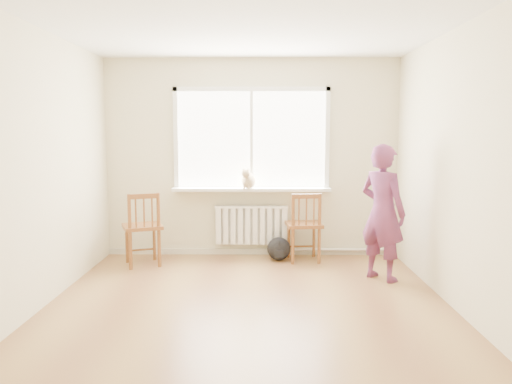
{
  "coord_description": "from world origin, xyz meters",
  "views": [
    {
      "loc": [
        0.12,
        -4.6,
        1.7
      ],
      "look_at": [
        0.07,
        1.2,
        1.01
      ],
      "focal_mm": 35.0,
      "sensor_mm": 36.0,
      "label": 1
    }
  ],
  "objects_px": {
    "chair_right": "(304,227)",
    "cat": "(248,180)",
    "chair_left": "(143,229)",
    "backpack": "(279,249)",
    "person": "(383,212)"
  },
  "relations": [
    {
      "from": "person",
      "to": "backpack",
      "type": "xyz_separation_m",
      "value": [
        -1.16,
        0.85,
        -0.63
      ]
    },
    {
      "from": "chair_right",
      "to": "backpack",
      "type": "distance_m",
      "value": 0.46
    },
    {
      "from": "person",
      "to": "cat",
      "type": "xyz_separation_m",
      "value": [
        -1.57,
        0.99,
        0.28
      ]
    },
    {
      "from": "chair_left",
      "to": "cat",
      "type": "xyz_separation_m",
      "value": [
        1.33,
        0.43,
        0.59
      ]
    },
    {
      "from": "chair_left",
      "to": "chair_right",
      "type": "distance_m",
      "value": 2.09
    },
    {
      "from": "chair_left",
      "to": "chair_right",
      "type": "height_order",
      "value": "chair_left"
    },
    {
      "from": "chair_left",
      "to": "person",
      "type": "relative_size",
      "value": 0.6
    },
    {
      "from": "cat",
      "to": "backpack",
      "type": "relative_size",
      "value": 1.37
    },
    {
      "from": "backpack",
      "to": "person",
      "type": "bearing_deg",
      "value": -36.34
    },
    {
      "from": "person",
      "to": "backpack",
      "type": "relative_size",
      "value": 5.05
    },
    {
      "from": "cat",
      "to": "backpack",
      "type": "height_order",
      "value": "cat"
    },
    {
      "from": "chair_left",
      "to": "cat",
      "type": "bearing_deg",
      "value": 175.96
    },
    {
      "from": "chair_right",
      "to": "person",
      "type": "relative_size",
      "value": 0.59
    },
    {
      "from": "chair_right",
      "to": "cat",
      "type": "relative_size",
      "value": 2.15
    },
    {
      "from": "chair_right",
      "to": "chair_left",
      "type": "bearing_deg",
      "value": 0.88
    }
  ]
}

